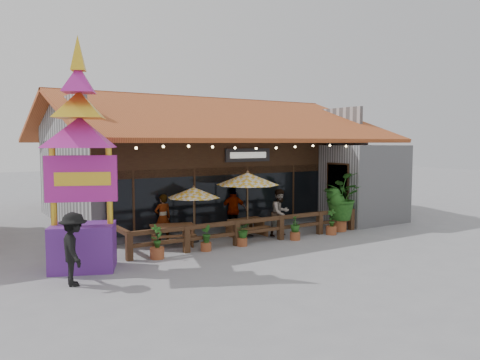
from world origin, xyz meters
TOP-DOWN VIEW (x-y plane):
  - ground at (0.00, 0.00)m, footprint 100.00×100.00m
  - restaurant_building at (0.26, 6.61)m, footprint 15.50×14.73m
  - patio_railing at (-2.25, -0.27)m, footprint 10.00×2.60m
  - umbrella_left at (-3.49, 0.92)m, footprint 2.20×2.20m
  - umbrella_right at (-1.31, 0.58)m, footprint 2.82×2.82m
  - picnic_table_left at (-4.42, 0.84)m, footprint 1.87×1.73m
  - picnic_table_right at (-1.23, 0.77)m, footprint 1.52×1.33m
  - thai_sign_tower at (-7.98, -0.78)m, footprint 3.51×3.51m
  - tropical_plant at (2.66, -0.40)m, footprint 2.13×2.25m
  - diner_a at (-4.43, 1.67)m, footprint 0.65×0.43m
  - diner_b at (-0.11, 0.04)m, footprint 1.03×0.87m
  - diner_c at (-1.26, 1.71)m, footprint 1.18×0.88m
  - pedestrian at (-8.57, -2.19)m, footprint 0.83×1.30m
  - planter_a at (-5.66, -0.74)m, footprint 0.46×0.46m
  - planter_b at (-3.82, -0.63)m, footprint 0.37×0.37m
  - planter_c at (-2.36, -0.65)m, footprint 0.73×0.71m
  - planter_d at (-0.09, -0.88)m, footprint 0.51×0.51m
  - planter_e at (1.83, -0.83)m, footprint 0.42×0.43m

SIDE VIEW (x-z plane):
  - ground at x=0.00m, z-range 0.00..0.00m
  - planter_b at x=-3.82m, z-range -0.04..0.87m
  - planter_e at x=1.83m, z-range -0.08..0.96m
  - planter_d at x=-0.09m, z-range -0.02..0.95m
  - picnic_table_right at x=-1.23m, z-range 0.12..0.81m
  - planter_a at x=-5.66m, z-range -0.09..1.03m
  - picnic_table_left at x=-4.42m, z-range 0.13..0.88m
  - planter_c at x=-2.36m, z-range 0.06..0.98m
  - patio_railing at x=-2.25m, z-range 0.15..1.07m
  - diner_a at x=-4.43m, z-range 0.00..1.79m
  - diner_c at x=-1.26m, z-range 0.00..1.86m
  - diner_b at x=-0.11m, z-range 0.00..1.89m
  - pedestrian at x=-8.57m, z-range 0.00..1.92m
  - tropical_plant at x=2.66m, z-range 0.18..2.62m
  - umbrella_left at x=-3.49m, z-range 0.79..2.92m
  - restaurant_building at x=0.26m, z-range -0.84..5.25m
  - umbrella_right at x=-1.31m, z-range 0.98..3.62m
  - thai_sign_tower at x=-7.98m, z-range 0.21..7.48m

